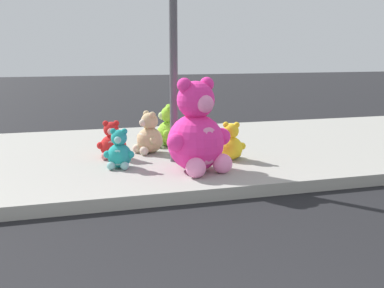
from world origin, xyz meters
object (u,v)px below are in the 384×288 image
Objects in this scene: plush_yellow at (231,144)px; plush_red at (112,143)px; plush_teal at (119,152)px; sign_pole at (173,37)px; plush_pink_large at (197,134)px; plush_tan at (149,136)px; plush_lavender at (192,137)px; plush_lime at (168,130)px.

plush_yellow is 1.00× the size of plush_red.
plush_yellow is 1.03× the size of plush_teal.
plush_pink_large is (0.16, -0.58, -1.22)m from sign_pole.
plush_teal is at bearing -125.12° from plush_tan.
plush_tan is at bearing 144.83° from plush_yellow.
plush_tan reaches higher than plush_teal.
plush_pink_large is at bearing -46.79° from plush_red.
plush_yellow is 0.88× the size of plush_lavender.
plush_lime reaches higher than plush_lavender.
plush_red is 1.13m from plush_lime.
plush_lime reaches higher than plush_tan.
sign_pole is 1.59m from plush_tan.
plush_pink_large is 1.44m from plush_red.
sign_pole is at bearing -28.87° from plush_red.
plush_tan is at bearing 111.24° from sign_pole.
sign_pole is 5.91× the size of plush_red.
plush_teal is at bearing -153.23° from plush_lavender.
plush_red is 0.88× the size of plush_lavender.
sign_pole is at bearing 104.98° from plush_pink_large.
sign_pole is at bearing 10.96° from plush_teal.
plush_teal is 1.31m from plush_lavender.
plush_lavender is at bearing -0.51° from plush_red.
sign_pole is 1.75m from plush_red.
plush_red reaches higher than plush_yellow.
plush_pink_large is 1.63m from plush_lime.
plush_lime is (-0.64, 1.14, 0.05)m from plush_yellow.
plush_lime is at bearing 45.87° from plush_tan.
plush_red reaches higher than plush_teal.
plush_yellow reaches higher than plush_teal.
plush_yellow is 1.71m from plush_red.
plush_red is 0.85× the size of plush_tan.
sign_pole is at bearing -68.76° from plush_tan.
plush_red is 1.03× the size of plush_teal.
plush_yellow is 1.31m from plush_lime.
plush_lavender reaches higher than plush_red.
plush_lime is 1.51m from plush_teal.
plush_lavender is at bearing 126.91° from plush_yellow.
plush_pink_large reaches higher than plush_tan.
plush_lime is 1.09× the size of plush_lavender.
sign_pole is 1.56m from plush_lavender.
plush_yellow is 0.85× the size of plush_tan.
plush_yellow is at bearing 1.41° from plush_teal.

